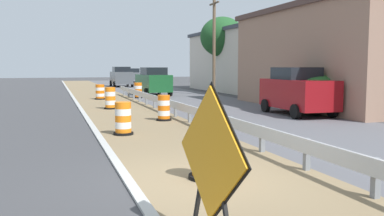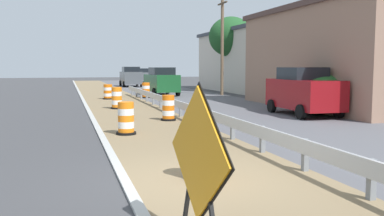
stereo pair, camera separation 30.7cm
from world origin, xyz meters
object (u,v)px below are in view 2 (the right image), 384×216
(traffic_barrel_nearest, at_px, (203,158))
(traffic_barrel_farthest, at_px, (146,91))
(warning_sign_diamond, at_px, (198,159))
(car_mid_far_lane, at_px, (303,91))
(traffic_barrel_close, at_px, (126,120))
(traffic_barrel_farther, at_px, (108,93))
(car_lead_far_lane, at_px, (131,77))
(utility_pole_mid, at_px, (222,44))
(traffic_barrel_far, at_px, (117,99))
(car_lead_near_lane, at_px, (161,81))
(traffic_barrel_mid, at_px, (168,109))
(car_trailing_near_lane, at_px, (143,75))
(utility_pole_near, at_px, (370,31))

(traffic_barrel_nearest, distance_m, traffic_barrel_farthest, 21.91)
(warning_sign_diamond, relative_size, car_mid_far_lane, 0.48)
(traffic_barrel_close, distance_m, traffic_barrel_farthest, 16.18)
(warning_sign_diamond, relative_size, traffic_barrel_farther, 2.02)
(warning_sign_diamond, xyz_separation_m, traffic_barrel_nearest, (1.00, 2.82, -0.65))
(car_lead_far_lane, height_order, utility_pole_mid, utility_pole_mid)
(traffic_barrel_far, xyz_separation_m, traffic_barrel_farther, (0.18, 6.74, -0.06))
(warning_sign_diamond, xyz_separation_m, traffic_barrel_far, (0.96, 17.34, -0.55))
(car_lead_near_lane, distance_m, utility_pole_mid, 5.53)
(traffic_barrel_far, xyz_separation_m, car_mid_far_lane, (7.91, -5.36, 0.58))
(warning_sign_diamond, relative_size, traffic_barrel_farthest, 1.89)
(traffic_barrel_mid, xyz_separation_m, car_trailing_near_lane, (6.63, 43.31, 0.50))
(warning_sign_diamond, distance_m, utility_pole_near, 15.13)
(car_trailing_near_lane, bearing_deg, utility_pole_mid, 2.77)
(traffic_barrel_far, bearing_deg, utility_pole_mid, 42.57)
(warning_sign_diamond, bearing_deg, traffic_barrel_farthest, -105.95)
(warning_sign_diamond, bearing_deg, utility_pole_mid, -118.44)
(traffic_barrel_mid, bearing_deg, car_trailing_near_lane, 81.30)
(traffic_barrel_far, height_order, car_lead_far_lane, car_lead_far_lane)
(warning_sign_diamond, relative_size, car_lead_far_lane, 0.46)
(utility_pole_near, bearing_deg, car_mid_far_lane, 137.94)
(warning_sign_diamond, xyz_separation_m, utility_pole_mid, (10.07, 25.71, 2.86))
(car_lead_near_lane, xyz_separation_m, car_trailing_near_lane, (3.53, 28.05, -0.10))
(traffic_barrel_close, distance_m, car_trailing_near_lane, 47.23)
(traffic_barrel_far, relative_size, car_lead_near_lane, 0.25)
(traffic_barrel_farthest, distance_m, utility_pole_mid, 7.21)
(car_lead_near_lane, relative_size, utility_pole_near, 0.64)
(traffic_barrel_mid, relative_size, car_lead_far_lane, 0.23)
(traffic_barrel_nearest, height_order, car_lead_far_lane, car_lead_far_lane)
(warning_sign_diamond, relative_size, traffic_barrel_close, 1.91)
(traffic_barrel_farther, bearing_deg, warning_sign_diamond, -92.71)
(traffic_barrel_farthest, bearing_deg, traffic_barrel_close, -102.75)
(car_trailing_near_lane, bearing_deg, traffic_barrel_mid, -7.86)
(traffic_barrel_nearest, distance_m, car_mid_far_lane, 12.10)
(car_lead_far_lane, height_order, utility_pole_near, utility_pole_near)
(car_lead_far_lane, height_order, car_mid_far_lane, car_lead_far_lane)
(traffic_barrel_mid, height_order, car_lead_far_lane, car_lead_far_lane)
(traffic_barrel_nearest, xyz_separation_m, car_lead_near_lane, (4.55, 24.31, 0.65))
(warning_sign_diamond, relative_size, car_trailing_near_lane, 0.44)
(traffic_barrel_nearest, height_order, traffic_barrel_farther, traffic_barrel_farther)
(traffic_barrel_farthest, bearing_deg, warning_sign_diamond, -98.90)
(car_trailing_near_lane, relative_size, utility_pole_mid, 0.62)
(traffic_barrel_close, height_order, traffic_barrel_farthest, traffic_barrel_farthest)
(car_trailing_near_lane, distance_m, utility_pole_mid, 29.62)
(car_lead_far_lane, bearing_deg, car_trailing_near_lane, -15.57)
(utility_pole_mid, bearing_deg, utility_pole_near, -86.95)
(utility_pole_near, bearing_deg, warning_sign_diamond, -137.02)
(car_trailing_near_lane, height_order, car_lead_far_lane, car_lead_far_lane)
(traffic_barrel_farthest, bearing_deg, car_trailing_near_lane, 80.30)
(traffic_barrel_far, distance_m, traffic_barrel_farthest, 7.76)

